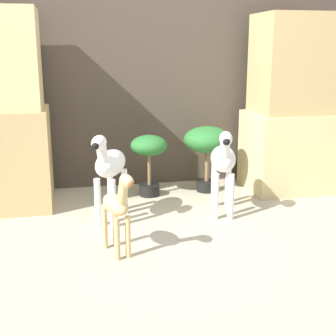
# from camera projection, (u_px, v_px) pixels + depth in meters

# --- Properties ---
(ground_plane) EXTENTS (14.00, 14.00, 0.00)m
(ground_plane) POSITION_uv_depth(u_px,v_px,m) (187.00, 250.00, 3.03)
(ground_plane) COLOR #B2A88E
(wall_back) EXTENTS (6.40, 0.08, 2.20)m
(wall_back) POSITION_uv_depth(u_px,v_px,m) (145.00, 67.00, 4.29)
(wall_back) COLOR #473D33
(wall_back) RESTS_ON ground_plane
(rock_pillar_left) EXTENTS (0.73, 0.61, 1.57)m
(rock_pillar_left) POSITION_uv_depth(u_px,v_px,m) (1.00, 117.00, 3.69)
(rock_pillar_left) COLOR tan
(rock_pillar_left) RESTS_ON ground_plane
(rock_pillar_right) EXTENTS (0.73, 0.61, 1.56)m
(rock_pillar_right) POSITION_uv_depth(u_px,v_px,m) (290.00, 111.00, 4.19)
(rock_pillar_right) COLOR #DBC184
(rock_pillar_right) RESTS_ON ground_plane
(zebra_right) EXTENTS (0.30, 0.56, 0.69)m
(zebra_right) POSITION_uv_depth(u_px,v_px,m) (223.00, 161.00, 3.59)
(zebra_right) COLOR white
(zebra_right) RESTS_ON ground_plane
(zebra_left) EXTENTS (0.34, 0.55, 0.69)m
(zebra_left) POSITION_uv_depth(u_px,v_px,m) (109.00, 166.00, 3.45)
(zebra_left) COLOR white
(zebra_left) RESTS_ON ground_plane
(giraffe_figurine) EXTENTS (0.21, 0.40, 0.56)m
(giraffe_figurine) POSITION_uv_depth(u_px,v_px,m) (117.00, 206.00, 2.89)
(giraffe_figurine) COLOR tan
(giraffe_figurine) RESTS_ON ground_plane
(potted_palm_front) EXTENTS (0.42, 0.42, 0.60)m
(potted_palm_front) POSITION_uv_depth(u_px,v_px,m) (207.00, 143.00, 4.17)
(potted_palm_front) COLOR black
(potted_palm_front) RESTS_ON ground_plane
(potted_palm_back) EXTENTS (0.32, 0.32, 0.54)m
(potted_palm_back) POSITION_uv_depth(u_px,v_px,m) (149.00, 152.00, 4.06)
(potted_palm_back) COLOR black
(potted_palm_back) RESTS_ON ground_plane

